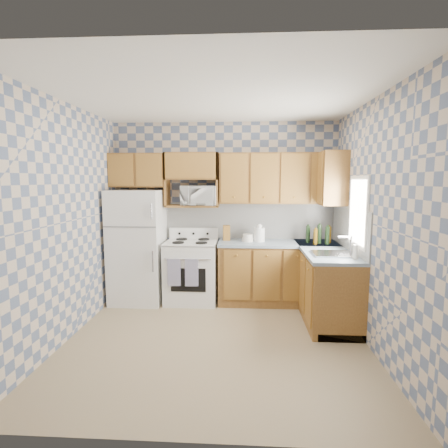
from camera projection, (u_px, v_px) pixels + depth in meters
The scene contains 31 objects.
floor at pixel (216, 339), 4.03m from camera, with size 3.40×3.40×0.00m, color #907C57.
back_wall at pixel (224, 211), 5.44m from camera, with size 3.40×0.02×2.70m, color slate.
right_wall at pixel (373, 225), 3.76m from camera, with size 0.02×3.20×2.70m, color slate.
backsplash_back at pixel (250, 221), 5.43m from camera, with size 2.60×0.01×0.56m, color white.
backsplash_right at pixel (349, 228), 4.57m from camera, with size 0.01×1.60×0.56m, color white.
refrigerator at pixel (138, 246), 5.23m from camera, with size 0.75×0.70×1.68m, color white.
stove_body at pixel (192, 272), 5.26m from camera, with size 0.76×0.65×0.90m, color white.
cooktop at pixel (191, 242), 5.20m from camera, with size 0.76×0.65×0.03m, color silver.
backguard at pixel (194, 233), 5.46m from camera, with size 0.76×0.08×0.17m, color white.
dish_towel_left at pixel (174, 272), 4.92m from camera, with size 0.19×0.03×0.39m, color #1C1656.
dish_towel_right at pixel (192, 273), 4.90m from camera, with size 0.19×0.03×0.39m, color #1C1656.
base_cabinets_back at pixel (278, 273), 5.21m from camera, with size 1.75×0.60×0.88m, color brown.
base_cabinets_right at pixel (325, 284), 4.68m from camera, with size 0.60×1.60×0.88m, color brown.
countertop_back at pixel (279, 243), 5.15m from camera, with size 1.77×0.63×0.04m, color slate.
countertop_right at pixel (325, 250), 4.62m from camera, with size 0.63×1.60×0.04m, color slate.
upper_cabinets_back at pixel (279, 178), 5.17m from camera, with size 1.75×0.33×0.74m, color brown.
upper_cabinets_fridge at pixel (138, 170), 5.27m from camera, with size 0.82×0.33×0.50m, color brown.
upper_cabinets_right at pixel (331, 178), 4.94m from camera, with size 0.33×0.70×0.74m, color brown.
microwave_shelf at pixel (192, 206), 5.29m from camera, with size 0.80×0.33×0.03m, color brown.
microwave at pixel (200, 195), 5.24m from camera, with size 0.53×0.36×0.29m, color white.
sink at pixel (332, 254), 4.27m from camera, with size 0.48×0.40×0.03m, color #B7B7BC.
window at pixel (358, 212), 4.19m from camera, with size 0.02×0.66×0.86m, color white.
bottle_0 at pixel (319, 234), 5.01m from camera, with size 0.06×0.06×0.27m, color black.
bottle_1 at pixel (327, 235), 4.95m from camera, with size 0.06×0.06×0.25m, color black.
bottle_2 at pixel (329, 235), 5.04m from camera, with size 0.06×0.06×0.23m, color #50370B.
bottle_3 at pixel (315, 237), 4.94m from camera, with size 0.06×0.06×0.22m, color #50370B.
bottle_4 at pixel (308, 234), 5.08m from camera, with size 0.06×0.06×0.24m, color black.
knife_block at pixel (226, 233), 5.28m from camera, with size 0.10×0.10×0.23m, color brown.
electric_kettle at pixel (259, 235), 5.18m from camera, with size 0.16×0.16×0.20m, color white.
food_containers at pixel (248, 238), 5.18m from camera, with size 0.16×0.16×0.11m, color beige, non-canonical shape.
soap_bottle at pixel (356, 252), 4.02m from camera, with size 0.06×0.06×0.17m, color beige.
Camera 1 is at (0.32, -3.81, 1.83)m, focal length 28.00 mm.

